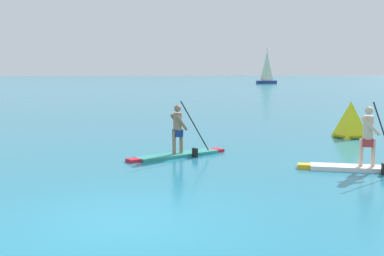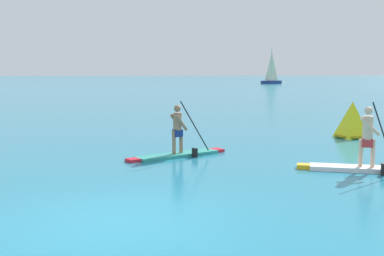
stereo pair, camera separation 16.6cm
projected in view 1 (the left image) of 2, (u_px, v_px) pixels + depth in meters
ground at (121, 222)px, 8.32m from camera, size 440.00×440.00×0.00m
paddleboarder_mid_center at (178, 146)px, 14.66m from camera, size 3.09×2.08×1.76m
paddleboarder_far_right at (365, 158)px, 12.56m from camera, size 3.29×1.38×1.85m
race_marker_buoy at (350, 121)px, 18.83m from camera, size 1.43×1.43×1.40m
sailboat_right_horizon at (267, 78)px, 92.67m from camera, size 4.14×2.00×6.73m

